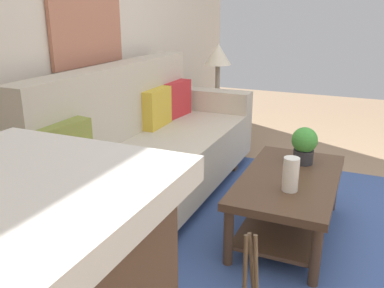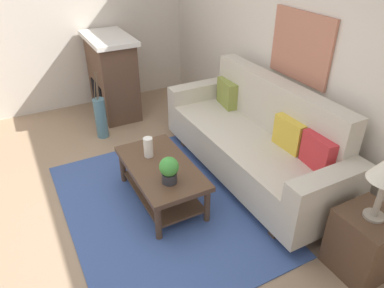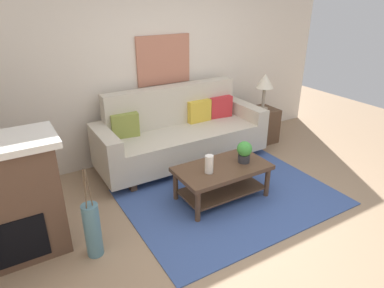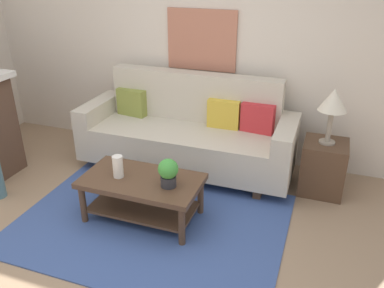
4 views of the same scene
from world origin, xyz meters
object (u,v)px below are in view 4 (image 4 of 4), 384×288
Objects in this scene: couch at (188,134)px; tabletop_vase at (118,167)px; potted_plant_tabletop at (168,172)px; framed_painting at (202,40)px; throw_pillow_olive at (132,102)px; throw_pillow_mustard at (224,114)px; table_lamp at (333,102)px; side_table at (323,167)px; throw_pillow_crimson at (258,118)px; coffee_table at (142,189)px.

couch reaches higher than tabletop_vase.
potted_plant_tabletop is 0.32× the size of framed_painting.
throw_pillow_olive is (-0.77, 0.12, 0.25)m from couch.
table_lamp is at bearing -6.86° from throw_pillow_mustard.
side_table is 0.68× the size of framed_painting.
throw_pillow_olive is at bearing 170.77° from couch.
throw_pillow_mustard is at bearing 0.00° from throw_pillow_olive.
couch is 0.47m from throw_pillow_mustard.
throw_pillow_crimson is 1.36m from potted_plant_tabletop.
throw_pillow_crimson is (0.77, 0.12, 0.25)m from couch.
framed_painting reaches higher than coffee_table.
tabletop_vase is at bearing -147.70° from side_table.
framed_painting reaches higher than couch.
couch is 0.81m from throw_pillow_olive.
table_lamp is at bearing -0.41° from couch.
throw_pillow_mustard is (1.15, 0.00, 0.00)m from throw_pillow_olive.
side_table is at bearing -10.33° from throw_pillow_crimson.
table_lamp is at bearing -3.40° from throw_pillow_olive.
potted_plant_tabletop is at bearing -7.06° from coffee_table.
side_table is 1.94m from framed_painting.
framed_painting is at bearing 155.99° from throw_pillow_crimson.
throw_pillow_mustard is at bearing 18.01° from couch.
throw_pillow_mustard is 1.72× the size of tabletop_vase.
throw_pillow_crimson is (0.38, 0.00, 0.00)m from throw_pillow_mustard.
tabletop_vase is 0.50m from potted_plant_tabletop.
tabletop_vase is (-1.03, -1.25, -0.15)m from throw_pillow_crimson.
couch is at bearing -90.00° from framed_painting.
throw_pillow_olive is 1.00× the size of throw_pillow_mustard.
throw_pillow_mustard is 1.37× the size of potted_plant_tabletop.
throw_pillow_mustard is 1.42m from tabletop_vase.
coffee_table is at bearing -123.83° from throw_pillow_crimson.
throw_pillow_mustard is 1.00× the size of throw_pillow_crimson.
coffee_table is at bearing -145.21° from table_lamp.
tabletop_vase is 0.37× the size of side_table.
potted_plant_tabletop is at bearing -96.76° from throw_pillow_mustard.
tabletop_vase is 0.80× the size of potted_plant_tabletop.
table_lamp reaches higher than side_table.
throw_pillow_crimson is 1.37× the size of potted_plant_tabletop.
framed_painting is at bearing 24.01° from throw_pillow_olive.
potted_plant_tabletop is (-0.53, -1.25, -0.11)m from throw_pillow_crimson.
couch is at bearing -170.77° from throw_pillow_crimson.
throw_pillow_crimson is at bearing 0.00° from throw_pillow_olive.
side_table is (2.27, -0.14, -0.40)m from throw_pillow_olive.
couch reaches higher than side_table.
coffee_table is 0.31m from tabletop_vase.
throw_pillow_crimson is at bearing 169.67° from table_lamp.
coffee_table is (-0.05, -1.09, -0.12)m from couch.
throw_pillow_mustard is 0.63× the size of table_lamp.
throw_pillow_crimson is at bearing -24.01° from framed_painting.
throw_pillow_mustard is 1.27m from potted_plant_tabletop.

